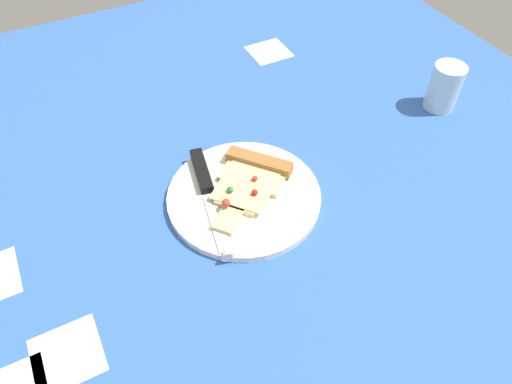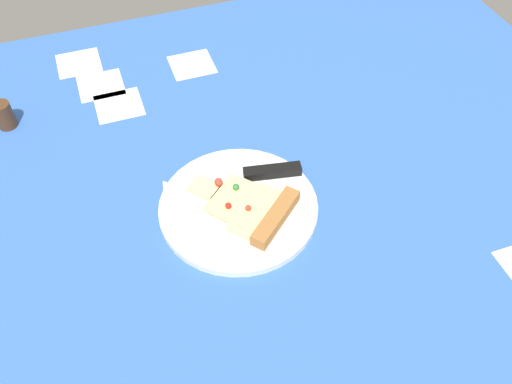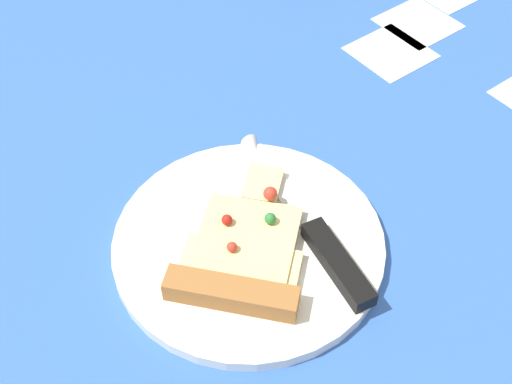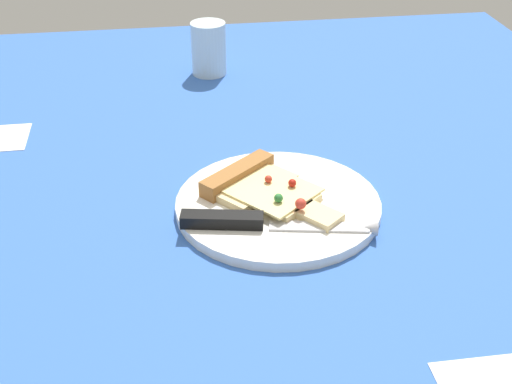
{
  "view_description": "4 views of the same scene",
  "coord_description": "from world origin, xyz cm",
  "px_view_note": "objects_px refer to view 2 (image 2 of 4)",
  "views": [
    {
      "loc": [
        -56.17,
        28.49,
        61.54
      ],
      "look_at": [
        -9.16,
        4.38,
        2.48
      ],
      "focal_mm": 33.15,
      "sensor_mm": 36.0,
      "label": 1
    },
    {
      "loc": [
        -23.99,
        -49.08,
        70.85
      ],
      "look_at": [
        -4.67,
        5.7,
        3.71
      ],
      "focal_mm": 38.41,
      "sensor_mm": 36.0,
      "label": 2
    },
    {
      "loc": [
        24.32,
        -17.39,
        52.93
      ],
      "look_at": [
        -10.05,
        8.65,
        4.26
      ],
      "focal_mm": 47.33,
      "sensor_mm": 36.0,
      "label": 3
    },
    {
      "loc": [
        6.03,
        79.87,
        49.03
      ],
      "look_at": [
        -4.84,
        5.77,
        2.77
      ],
      "focal_mm": 48.84,
      "sensor_mm": 36.0,
      "label": 4
    }
  ],
  "objects_px": {
    "plate": "(238,208)",
    "knife": "(248,175)",
    "pizza_slice": "(252,208)",
    "pepper_shaker": "(4,115)"
  },
  "relations": [
    {
      "from": "plate",
      "to": "knife",
      "type": "distance_m",
      "value": 0.07
    },
    {
      "from": "pizza_slice",
      "to": "pepper_shaker",
      "type": "xyz_separation_m",
      "value": [
        -0.37,
        0.36,
        0.0
      ]
    },
    {
      "from": "pizza_slice",
      "to": "pepper_shaker",
      "type": "bearing_deg",
      "value": 94.58
    },
    {
      "from": "pizza_slice",
      "to": "plate",
      "type": "bearing_deg",
      "value": 90.23
    },
    {
      "from": "plate",
      "to": "knife",
      "type": "bearing_deg",
      "value": 57.06
    },
    {
      "from": "plate",
      "to": "pizza_slice",
      "type": "distance_m",
      "value": 0.03
    },
    {
      "from": "knife",
      "to": "pepper_shaker",
      "type": "relative_size",
      "value": 4.57
    },
    {
      "from": "pizza_slice",
      "to": "pepper_shaker",
      "type": "height_order",
      "value": "pepper_shaker"
    },
    {
      "from": "pizza_slice",
      "to": "knife",
      "type": "bearing_deg",
      "value": 35.32
    },
    {
      "from": "pizza_slice",
      "to": "knife",
      "type": "height_order",
      "value": "pizza_slice"
    }
  ]
}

